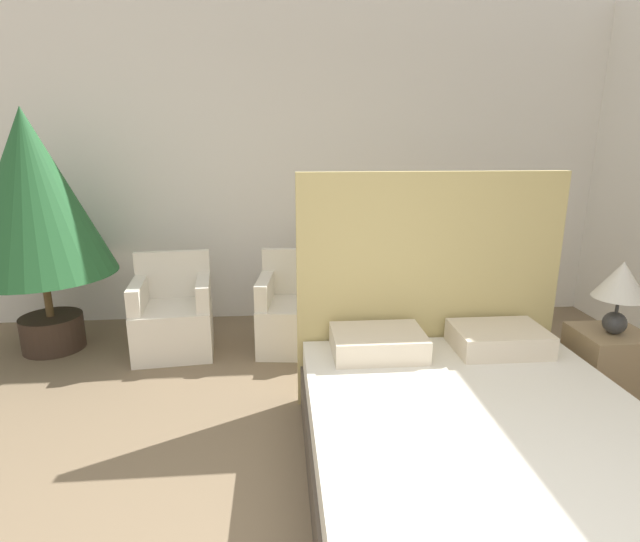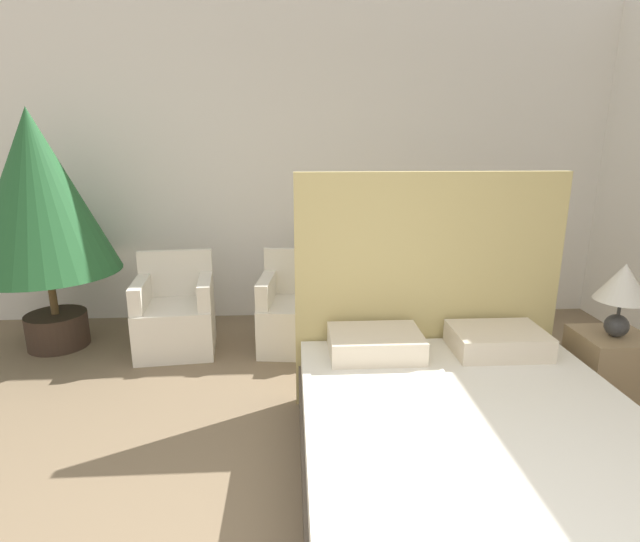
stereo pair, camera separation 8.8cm
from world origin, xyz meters
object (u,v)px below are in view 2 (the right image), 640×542
Objects in this scene: armchair_near_window_left at (176,319)px; armchair_near_window_right at (298,316)px; potted_palm at (38,198)px; nightstand at (608,373)px; bed at (469,437)px; table_lamp at (623,287)px.

armchair_near_window_right is at bearing -5.93° from armchair_near_window_left.
armchair_near_window_right is (1.00, -0.00, 0.00)m from armchair_near_window_left.
potted_palm is at bearing 166.18° from armchair_near_window_left.
armchair_near_window_right is at bearing 150.03° from nightstand.
armchair_near_window_left is at bearing 159.13° from nightstand.
bed is at bearing -34.26° from potted_palm.
armchair_near_window_right is at bearing 149.29° from table_lamp.
nightstand is at bearing -17.69° from potted_palm.
nightstand is (1.13, 0.67, -0.02)m from bed.
table_lamp is (3.96, -1.29, -0.40)m from potted_palm.
table_lamp is at bearing 29.79° from bed.
armchair_near_window_left is 1.00× the size of armchair_near_window_right.
potted_palm is at bearing 161.92° from table_lamp.
armchair_near_window_left is at bearing 158.60° from table_lamp.
potted_palm is 4.19m from table_lamp.
armchair_near_window_right is 2.25m from potted_palm.
table_lamp is at bearing -27.33° from armchair_near_window_left.
nightstand is at bearing -23.59° from armchair_near_window_right.
armchair_near_window_left is 3.16m from nightstand.
nightstand is (1.95, -1.13, -0.01)m from armchair_near_window_right.
potted_palm is at bearing 145.74° from bed.
table_lamp is at bearing -117.03° from nightstand.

